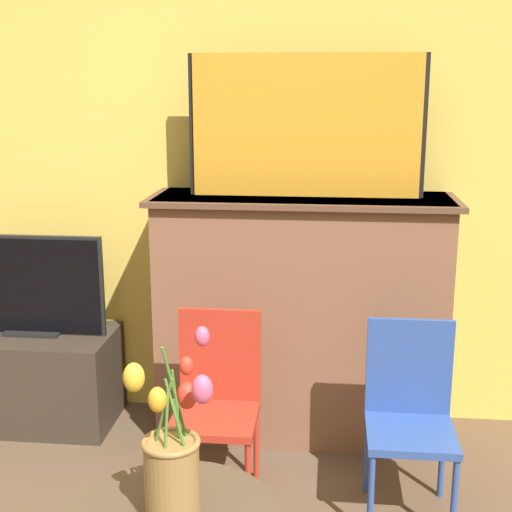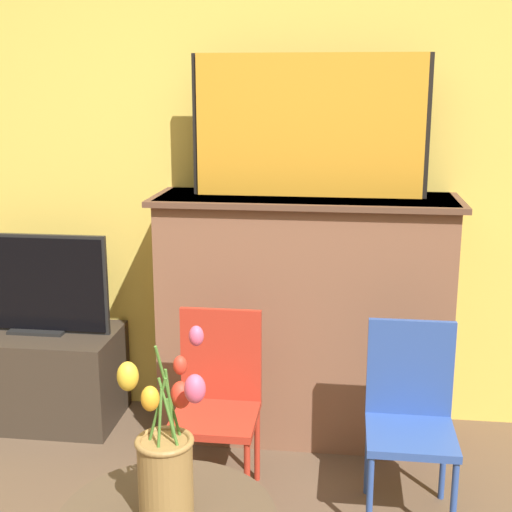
# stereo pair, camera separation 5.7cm
# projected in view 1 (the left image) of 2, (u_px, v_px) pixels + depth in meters

# --- Properties ---
(wall_back) EXTENTS (8.00, 0.06, 2.70)m
(wall_back) POSITION_uv_depth(u_px,v_px,m) (272.00, 141.00, 3.33)
(wall_back) COLOR #EAC651
(wall_back) RESTS_ON ground
(fireplace_mantel) EXTENTS (1.35, 0.46, 1.13)m
(fireplace_mantel) POSITION_uv_depth(u_px,v_px,m) (301.00, 315.00, 3.27)
(fireplace_mantel) COLOR brown
(fireplace_mantel) RESTS_ON ground
(painting) EXTENTS (1.02, 0.03, 0.61)m
(painting) POSITION_uv_depth(u_px,v_px,m) (306.00, 126.00, 3.07)
(painting) COLOR black
(painting) RESTS_ON fireplace_mantel
(tv_stand) EXTENTS (0.75, 0.44, 0.45)m
(tv_stand) POSITION_uv_depth(u_px,v_px,m) (37.00, 377.00, 3.45)
(tv_stand) COLOR #382D23
(tv_stand) RESTS_ON ground
(tv_monitor) EXTENTS (0.70, 0.12, 0.48)m
(tv_monitor) POSITION_uv_depth(u_px,v_px,m) (31.00, 287.00, 3.35)
(tv_monitor) COLOR black
(tv_monitor) RESTS_ON tv_stand
(chair_red) EXTENTS (0.33, 0.33, 0.74)m
(chair_red) POSITION_uv_depth(u_px,v_px,m) (217.00, 395.00, 2.82)
(chair_red) COLOR #B22D1E
(chair_red) RESTS_ON ground
(chair_blue) EXTENTS (0.33, 0.33, 0.74)m
(chair_blue) POSITION_uv_depth(u_px,v_px,m) (410.00, 409.00, 2.70)
(chair_blue) COLOR #2D4C99
(chair_blue) RESTS_ON ground
(vase_tulips) EXTENTS (0.25, 0.20, 0.53)m
(vase_tulips) POSITION_uv_depth(u_px,v_px,m) (172.00, 462.00, 1.92)
(vase_tulips) COLOR olive
(vase_tulips) RESTS_ON side_table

